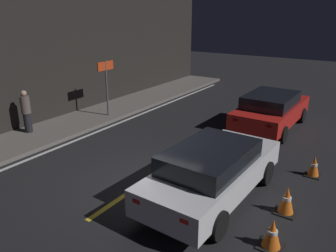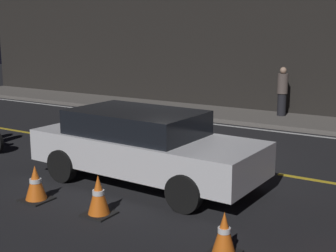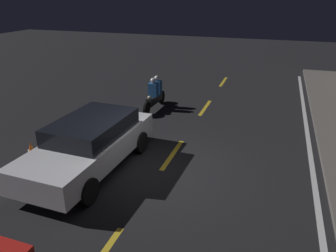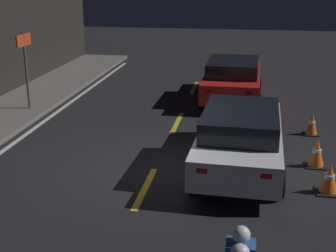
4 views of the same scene
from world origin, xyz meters
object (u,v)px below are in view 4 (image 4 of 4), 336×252
at_px(sedan_white, 240,136).
at_px(traffic_cone_far, 312,124).
at_px(traffic_cone_mid, 317,153).
at_px(shop_sign, 25,55).
at_px(taxi_red, 233,78).
at_px(traffic_cone_near, 329,179).

xyz_separation_m(sedan_white, traffic_cone_far, (2.61, -1.90, -0.47)).
bearing_deg(traffic_cone_mid, traffic_cone_far, -4.19).
height_order(traffic_cone_mid, shop_sign, shop_sign).
xyz_separation_m(taxi_red, shop_sign, (-2.63, 6.28, 1.06)).
bearing_deg(shop_sign, traffic_cone_near, -117.40).
distance_m(traffic_cone_near, traffic_cone_far, 3.64).
height_order(sedan_white, traffic_cone_mid, sedan_white).
xyz_separation_m(traffic_cone_near, traffic_cone_far, (3.64, -0.09, -0.01)).
xyz_separation_m(sedan_white, traffic_cone_mid, (0.33, -1.73, -0.43)).
relative_size(traffic_cone_far, shop_sign, 0.25).
height_order(traffic_cone_near, traffic_cone_mid, traffic_cone_mid).
xyz_separation_m(traffic_cone_far, shop_sign, (0.76, 8.57, 1.53)).
bearing_deg(shop_sign, traffic_cone_mid, -109.89).
bearing_deg(traffic_cone_near, shop_sign, 62.60).
distance_m(taxi_red, traffic_cone_mid, 6.08).
height_order(sedan_white, taxi_red, taxi_red).
relative_size(sedan_white, taxi_red, 1.03).
distance_m(sedan_white, traffic_cone_near, 2.13).
relative_size(traffic_cone_near, traffic_cone_far, 1.04).
distance_m(traffic_cone_mid, shop_sign, 9.06).
bearing_deg(taxi_red, shop_sign, 113.84).
height_order(sedan_white, shop_sign, shop_sign).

